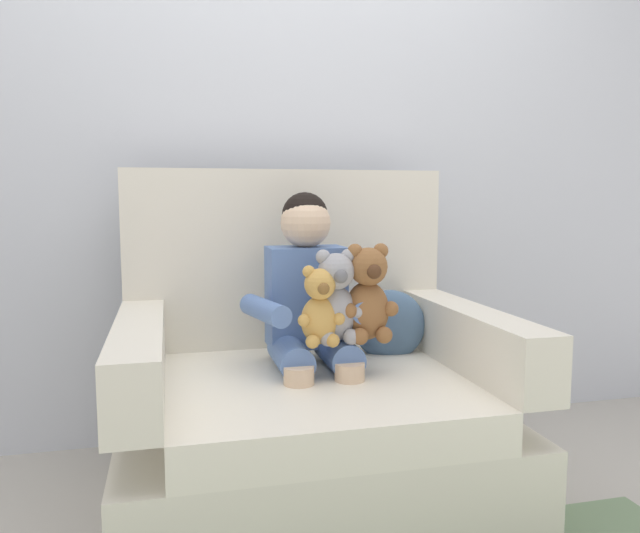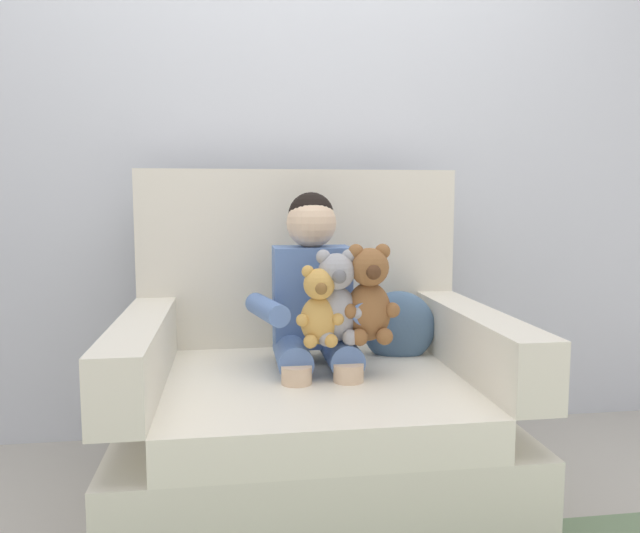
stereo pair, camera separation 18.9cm
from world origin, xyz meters
name	(u,v)px [view 1 (the left image)]	position (x,y,z in m)	size (l,w,h in m)	color
ground_plane	(311,502)	(0.00, 0.00, 0.00)	(8.00, 8.00, 0.00)	#ADA89E
back_wall	(273,124)	(0.00, 0.69, 1.30)	(6.00, 0.10, 2.60)	silver
armchair	(307,400)	(0.00, 0.06, 0.33)	(1.19, 0.99, 1.10)	silver
seated_child	(310,303)	(0.02, 0.09, 0.65)	(0.45, 0.39, 0.82)	#597AB7
plush_grey	(336,299)	(0.07, -0.05, 0.68)	(0.17, 0.14, 0.29)	#9E9EA3
plush_honey	(320,308)	(0.01, -0.07, 0.66)	(0.15, 0.12, 0.25)	gold
plush_brown	(368,296)	(0.17, -0.05, 0.69)	(0.18, 0.15, 0.31)	brown
throw_pillow	(389,325)	(0.34, 0.19, 0.54)	(0.26, 0.12, 0.26)	slate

